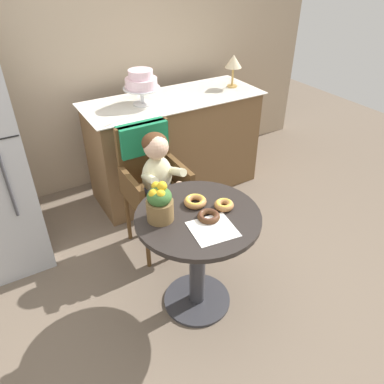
{
  "coord_description": "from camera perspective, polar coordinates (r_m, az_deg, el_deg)",
  "views": [
    {
      "loc": [
        -0.87,
        -1.41,
        1.98
      ],
      "look_at": [
        0.05,
        0.15,
        0.77
      ],
      "focal_mm": 34.58,
      "sensor_mm": 36.0,
      "label": 1
    }
  ],
  "objects": [
    {
      "name": "back_wall",
      "position": [
        3.43,
        -16.6,
        21.93
      ],
      "size": [
        4.8,
        0.1,
        2.7
      ],
      "primitive_type": "cube",
      "color": "tan",
      "rests_on": "ground"
    },
    {
      "name": "display_counter",
      "position": [
        3.42,
        -2.64,
        7.24
      ],
      "size": [
        1.56,
        0.62,
        0.9
      ],
      "color": "brown",
      "rests_on": "ground"
    },
    {
      "name": "table_lamp",
      "position": [
        3.48,
        6.41,
        19.22
      ],
      "size": [
        0.15,
        0.15,
        0.28
      ],
      "color": "#B28C47",
      "rests_on": "display_counter"
    },
    {
      "name": "flower_vase",
      "position": [
        2.0,
        -5.03,
        -1.69
      ],
      "size": [
        0.15,
        0.15,
        0.23
      ],
      "color": "brown",
      "rests_on": "cafe_table"
    },
    {
      "name": "tiered_cake_stand",
      "position": [
        3.07,
        -7.85,
        16.5
      ],
      "size": [
        0.3,
        0.3,
        0.28
      ],
      "color": "silver",
      "rests_on": "display_counter"
    },
    {
      "name": "paper_napkin",
      "position": [
        1.98,
        3.22,
        -5.75
      ],
      "size": [
        0.26,
        0.25,
        0.0
      ],
      "primitive_type": "cube",
      "rotation": [
        0.0,
        0.0,
        -0.13
      ],
      "color": "white",
      "rests_on": "cafe_table"
    },
    {
      "name": "donut_side",
      "position": [
        2.04,
        2.58,
        -3.71
      ],
      "size": [
        0.13,
        0.13,
        0.04
      ],
      "color": "#4C2D19",
      "rests_on": "cafe_table"
    },
    {
      "name": "cafe_table",
      "position": [
        2.22,
        0.87,
        -7.86
      ],
      "size": [
        0.72,
        0.72,
        0.72
      ],
      "color": "#282321",
      "rests_on": "ground"
    },
    {
      "name": "donut_front",
      "position": [
        2.15,
        0.5,
        -1.41
      ],
      "size": [
        0.13,
        0.13,
        0.04
      ],
      "color": "#AD7542",
      "rests_on": "cafe_table"
    },
    {
      "name": "ground_plane",
      "position": [
        2.59,
        0.77,
        -16.3
      ],
      "size": [
        8.0,
        8.0,
        0.0
      ],
      "primitive_type": "plane",
      "color": "#6B5B4C"
    },
    {
      "name": "seated_child",
      "position": [
        2.55,
        -5.06,
        2.85
      ],
      "size": [
        0.27,
        0.32,
        0.73
      ],
      "color": "beige",
      "rests_on": "ground"
    },
    {
      "name": "wicker_chair",
      "position": [
        2.69,
        -6.5,
        3.61
      ],
      "size": [
        0.42,
        0.45,
        0.95
      ],
      "rotation": [
        0.0,
        0.0,
        0.04
      ],
      "color": "brown",
      "rests_on": "ground"
    },
    {
      "name": "donut_mid",
      "position": [
        2.13,
        4.96,
        -1.95
      ],
      "size": [
        0.11,
        0.11,
        0.04
      ],
      "color": "#AD7542",
      "rests_on": "cafe_table"
    }
  ]
}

